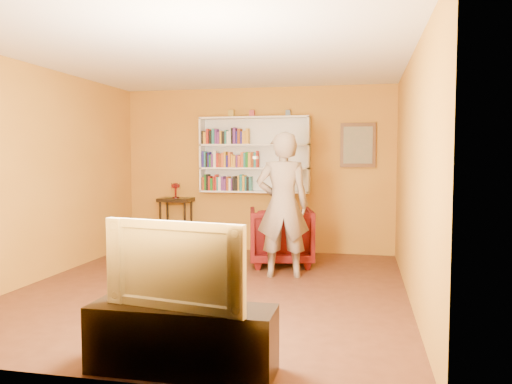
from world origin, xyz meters
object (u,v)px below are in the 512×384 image
(console_table, at_px, (176,207))
(ruby_lustre, at_px, (176,187))
(person, at_px, (283,205))
(tv_cabinet, at_px, (182,339))
(bookshelf, at_px, (255,155))
(television, at_px, (181,263))
(armchair, at_px, (281,236))

(console_table, xyz_separation_m, ruby_lustre, (0.00, -0.00, 0.33))
(person, height_order, tv_cabinet, person)
(bookshelf, relative_size, ruby_lustre, 7.13)
(ruby_lustre, bearing_deg, tv_cabinet, -68.31)
(tv_cabinet, bearing_deg, television, 180.00)
(ruby_lustre, relative_size, television, 0.23)
(console_table, height_order, television, television)
(armchair, relative_size, television, 0.84)
(television, bearing_deg, console_table, 121.71)
(bookshelf, distance_m, console_table, 1.59)
(bookshelf, xyz_separation_m, tv_cabinet, (0.46, -4.66, -1.35))
(ruby_lustre, height_order, armchair, ruby_lustre)
(bookshelf, xyz_separation_m, ruby_lustre, (-1.33, -0.16, -0.53))
(person, relative_size, television, 1.72)
(bookshelf, distance_m, person, 1.90)
(armchair, bearing_deg, ruby_lustre, -33.99)
(console_table, distance_m, armchair, 2.07)
(bookshelf, height_order, console_table, bookshelf)
(armchair, distance_m, tv_cabinet, 3.76)
(tv_cabinet, bearing_deg, armchair, 88.25)
(ruby_lustre, bearing_deg, console_table, 116.57)
(console_table, relative_size, ruby_lustre, 3.48)
(ruby_lustre, distance_m, armchair, 2.14)
(ruby_lustre, bearing_deg, bookshelf, 6.86)
(person, distance_m, television, 3.04)
(console_table, bearing_deg, tv_cabinet, -68.31)
(armchair, bearing_deg, person, 88.21)
(console_table, height_order, person, person)
(armchair, distance_m, person, 0.91)
(ruby_lustre, bearing_deg, person, -35.78)
(television, bearing_deg, ruby_lustre, 121.71)
(ruby_lustre, relative_size, person, 0.13)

